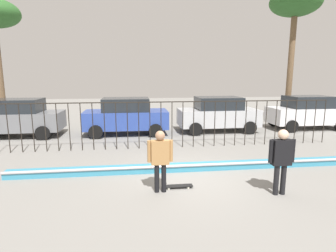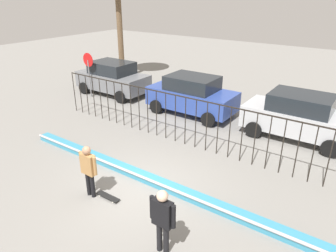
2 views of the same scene
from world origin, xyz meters
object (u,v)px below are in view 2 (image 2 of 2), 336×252
Objects in this scene: camera_operator at (163,216)px; parked_car_blue at (192,95)px; skateboarder at (88,167)px; parked_car_gray at (113,78)px; parked_car_silver at (299,116)px; skateboard at (108,197)px; stop_sign at (89,69)px.

parked_car_blue reaches higher than camera_operator.
parked_car_blue is at bearing 97.42° from skateboarder.
parked_car_gray is (-9.49, 8.14, -0.06)m from camera_operator.
skateboarder is 8.59m from parked_car_silver.
skateboard is at bearing -76.02° from parked_car_blue.
camera_operator is 12.50m from parked_car_gray.
parked_car_silver is at bearing 62.17° from skateboarder.
stop_sign reaches higher than parked_car_blue.
parked_car_blue is at bearing 93.04° from skateboard.
stop_sign is at bearing -16.02° from camera_operator.
camera_operator is 9.04m from parked_car_blue.
stop_sign reaches higher than skateboard.
camera_operator is at bearing -10.60° from skateboarder.
parked_car_blue is (-4.08, 8.06, -0.06)m from camera_operator.
parked_car_silver reaches higher than camera_operator.
skateboard is 10.03m from stop_sign.
parked_car_gray reaches higher than skateboard.
stop_sign is (-7.14, 6.49, 0.62)m from skateboarder.
skateboard is 7.55m from parked_car_blue.
camera_operator is (2.53, -0.72, 0.97)m from skateboard.
camera_operator is at bearing -95.22° from parked_car_silver.
skateboarder is 9.97m from parked_car_gray.
skateboarder reaches higher than skateboard.
camera_operator is 8.22m from parked_car_silver.
stop_sign reaches higher than skateboarder.
stop_sign is (-6.09, -1.03, 0.64)m from parked_car_blue.
parked_car_gray reaches higher than skateboarder.
parked_car_blue reaches higher than skateboarder.
skateboarder is 2.07× the size of skateboard.
skateboard is 0.47× the size of camera_operator.
stop_sign reaches higher than camera_operator.
skateboard is 2.81m from camera_operator.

